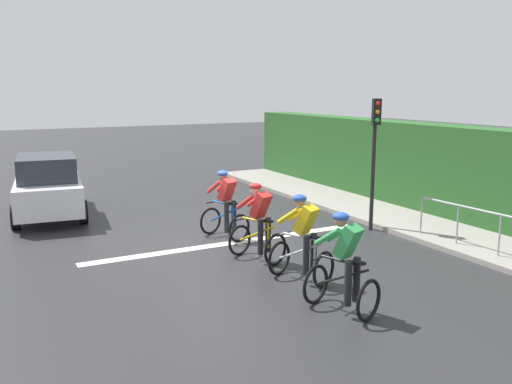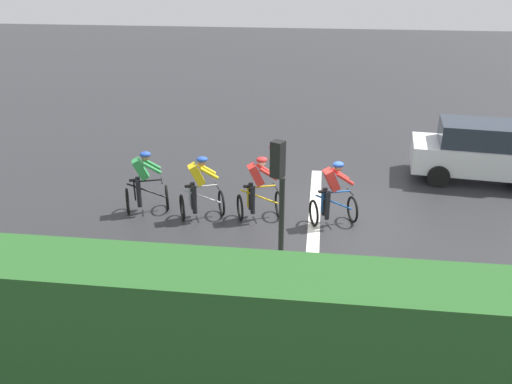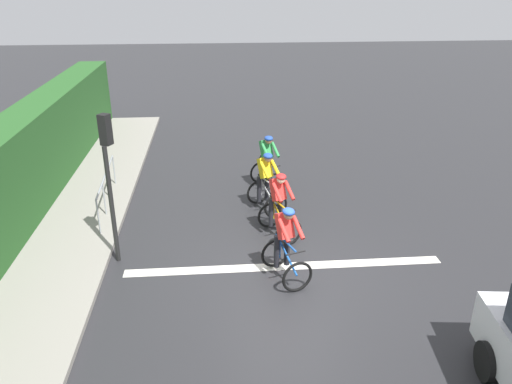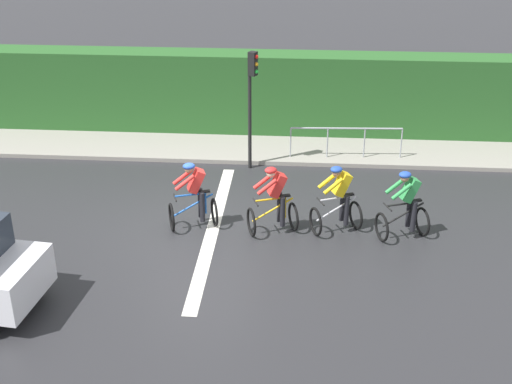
% 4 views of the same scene
% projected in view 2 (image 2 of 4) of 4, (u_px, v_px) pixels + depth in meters
% --- Properties ---
extents(ground_plane, '(80.00, 80.00, 0.00)m').
position_uv_depth(ground_plane, '(329.00, 222.00, 13.39)').
color(ground_plane, '#28282B').
extents(sidewalk_kerb, '(2.80, 21.87, 0.12)m').
position_uv_depth(sidewalk_kerb, '(210.00, 357.00, 8.79)').
color(sidewalk_kerb, gray).
rests_on(sidewalk_kerb, ground).
extents(hedge_wall, '(1.10, 21.87, 2.58)m').
position_uv_depth(hedge_wall, '(189.00, 347.00, 7.20)').
color(hedge_wall, '#265623').
rests_on(hedge_wall, ground).
extents(road_marking_stop_line, '(7.00, 0.30, 0.01)m').
position_uv_depth(road_marking_stop_line, '(314.00, 221.00, 13.43)').
color(road_marking_stop_line, silver).
rests_on(road_marking_stop_line, ground).
extents(cyclist_lead, '(1.00, 1.25, 1.66)m').
position_uv_depth(cyclist_lead, '(144.00, 183.00, 13.66)').
color(cyclist_lead, black).
rests_on(cyclist_lead, ground).
extents(cyclist_second, '(1.04, 1.26, 1.66)m').
position_uv_depth(cyclist_second, '(200.00, 189.00, 13.32)').
color(cyclist_second, black).
rests_on(cyclist_second, ground).
extents(cyclist_mid, '(1.01, 1.25, 1.66)m').
position_uv_depth(cyclist_mid, '(258.00, 190.00, 13.30)').
color(cyclist_mid, black).
rests_on(cyclist_mid, ground).
extents(cyclist_fourth, '(0.99, 1.24, 1.66)m').
position_uv_depth(cyclist_fourth, '(333.00, 195.00, 13.00)').
color(cyclist_fourth, black).
rests_on(cyclist_fourth, ground).
extents(car_white, '(2.23, 4.26, 1.76)m').
position_uv_depth(car_white, '(481.00, 152.00, 15.63)').
color(car_white, silver).
rests_on(car_white, ground).
extents(traffic_light_near_crossing, '(0.27, 0.29, 3.34)m').
position_uv_depth(traffic_light_near_crossing, '(279.00, 202.00, 9.27)').
color(traffic_light_near_crossing, black).
rests_on(traffic_light_near_crossing, ground).
extents(pedestrian_railing_kerbside, '(0.23, 3.21, 1.03)m').
position_uv_depth(pedestrian_railing_kerbside, '(128.00, 284.00, 9.50)').
color(pedestrian_railing_kerbside, '#999EA3').
rests_on(pedestrian_railing_kerbside, ground).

